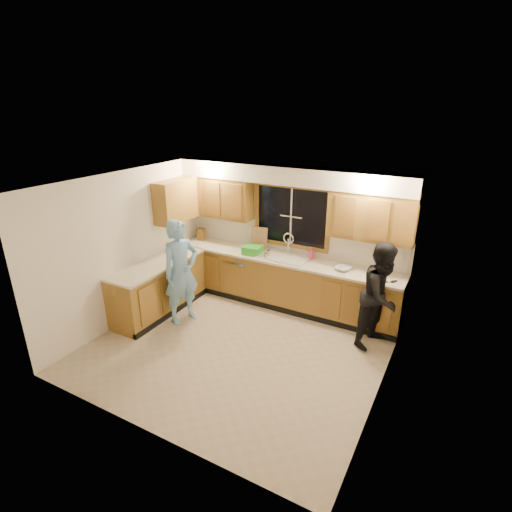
{
  "coord_description": "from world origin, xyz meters",
  "views": [
    {
      "loc": [
        2.72,
        -4.38,
        3.5
      ],
      "look_at": [
        -0.03,
        0.65,
        1.27
      ],
      "focal_mm": 28.0,
      "sensor_mm": 36.0,
      "label": 1
    }
  ],
  "objects_px": {
    "stove": "(136,301)",
    "dish_crate": "(253,250)",
    "woman": "(382,295)",
    "bowl": "(343,269)",
    "man": "(181,272)",
    "knife_block": "(201,234)",
    "soap_bottle": "(311,253)",
    "sink": "(283,260)",
    "dishwasher": "(242,275)"
  },
  "relations": [
    {
      "from": "stove",
      "to": "man",
      "type": "xyz_separation_m",
      "value": [
        0.56,
        0.52,
        0.43
      ]
    },
    {
      "from": "man",
      "to": "dish_crate",
      "type": "height_order",
      "value": "man"
    },
    {
      "from": "bowl",
      "to": "knife_block",
      "type": "bearing_deg",
      "value": 177.3
    },
    {
      "from": "knife_block",
      "to": "soap_bottle",
      "type": "distance_m",
      "value": 2.28
    },
    {
      "from": "stove",
      "to": "man",
      "type": "height_order",
      "value": "man"
    },
    {
      "from": "stove",
      "to": "bowl",
      "type": "xyz_separation_m",
      "value": [
        2.89,
        1.77,
        0.5
      ]
    },
    {
      "from": "dishwasher",
      "to": "bowl",
      "type": "distance_m",
      "value": 2.02
    },
    {
      "from": "stove",
      "to": "dish_crate",
      "type": "bearing_deg",
      "value": 54.53
    },
    {
      "from": "knife_block",
      "to": "bowl",
      "type": "xyz_separation_m",
      "value": [
        2.93,
        -0.14,
        -0.09
      ]
    },
    {
      "from": "man",
      "to": "woman",
      "type": "distance_m",
      "value": 3.18
    },
    {
      "from": "dish_crate",
      "to": "woman",
      "type": "bearing_deg",
      "value": -8.55
    },
    {
      "from": "dish_crate",
      "to": "bowl",
      "type": "height_order",
      "value": "dish_crate"
    },
    {
      "from": "bowl",
      "to": "woman",
      "type": "bearing_deg",
      "value": -28.84
    },
    {
      "from": "stove",
      "to": "soap_bottle",
      "type": "bearing_deg",
      "value": 41.91
    },
    {
      "from": "sink",
      "to": "stove",
      "type": "xyz_separation_m",
      "value": [
        -1.8,
        -1.82,
        -0.41
      ]
    },
    {
      "from": "dishwasher",
      "to": "knife_block",
      "type": "xyz_separation_m",
      "value": [
        -0.98,
        0.1,
        0.63
      ]
    },
    {
      "from": "stove",
      "to": "knife_block",
      "type": "relative_size",
      "value": 3.74
    },
    {
      "from": "dish_crate",
      "to": "bowl",
      "type": "bearing_deg",
      "value": 1.48
    },
    {
      "from": "dishwasher",
      "to": "dish_crate",
      "type": "distance_m",
      "value": 0.65
    },
    {
      "from": "woman",
      "to": "dish_crate",
      "type": "relative_size",
      "value": 5.15
    },
    {
      "from": "woman",
      "to": "soap_bottle",
      "type": "height_order",
      "value": "woman"
    },
    {
      "from": "man",
      "to": "dishwasher",
      "type": "bearing_deg",
      "value": 2.14
    },
    {
      "from": "woman",
      "to": "bowl",
      "type": "height_order",
      "value": "woman"
    },
    {
      "from": "stove",
      "to": "knife_block",
      "type": "xyz_separation_m",
      "value": [
        -0.03,
        1.91,
        0.59
      ]
    },
    {
      "from": "soap_bottle",
      "to": "bowl",
      "type": "distance_m",
      "value": 0.7
    },
    {
      "from": "man",
      "to": "soap_bottle",
      "type": "height_order",
      "value": "man"
    },
    {
      "from": "soap_bottle",
      "to": "dishwasher",
      "type": "bearing_deg",
      "value": -171.09
    },
    {
      "from": "woman",
      "to": "soap_bottle",
      "type": "xyz_separation_m",
      "value": [
        -1.38,
        0.65,
        0.2
      ]
    },
    {
      "from": "knife_block",
      "to": "soap_bottle",
      "type": "height_order",
      "value": "knife_block"
    },
    {
      "from": "dish_crate",
      "to": "sink",
      "type": "bearing_deg",
      "value": 9.84
    },
    {
      "from": "dishwasher",
      "to": "sink",
      "type": "bearing_deg",
      "value": 0.99
    },
    {
      "from": "sink",
      "to": "dishwasher",
      "type": "height_order",
      "value": "sink"
    },
    {
      "from": "man",
      "to": "soap_bottle",
      "type": "xyz_separation_m",
      "value": [
        1.69,
        1.49,
        0.15
      ]
    },
    {
      "from": "dishwasher",
      "to": "bowl",
      "type": "height_order",
      "value": "bowl"
    },
    {
      "from": "dishwasher",
      "to": "soap_bottle",
      "type": "relative_size",
      "value": 3.89
    },
    {
      "from": "woman",
      "to": "sink",
      "type": "bearing_deg",
      "value": 98.09
    },
    {
      "from": "soap_bottle",
      "to": "bowl",
      "type": "xyz_separation_m",
      "value": [
        0.65,
        -0.24,
        -0.08
      ]
    },
    {
      "from": "knife_block",
      "to": "dish_crate",
      "type": "distance_m",
      "value": 1.28
    },
    {
      "from": "bowl",
      "to": "man",
      "type": "bearing_deg",
      "value": -151.85
    },
    {
      "from": "man",
      "to": "knife_block",
      "type": "height_order",
      "value": "man"
    },
    {
      "from": "dish_crate",
      "to": "soap_bottle",
      "type": "distance_m",
      "value": 1.05
    },
    {
      "from": "sink",
      "to": "dish_crate",
      "type": "bearing_deg",
      "value": -170.16
    },
    {
      "from": "dishwasher",
      "to": "soap_bottle",
      "type": "bearing_deg",
      "value": 8.91
    },
    {
      "from": "sink",
      "to": "knife_block",
      "type": "height_order",
      "value": "sink"
    },
    {
      "from": "man",
      "to": "knife_block",
      "type": "bearing_deg",
      "value": 42.14
    },
    {
      "from": "man",
      "to": "bowl",
      "type": "distance_m",
      "value": 2.65
    },
    {
      "from": "sink",
      "to": "man",
      "type": "height_order",
      "value": "man"
    },
    {
      "from": "stove",
      "to": "bowl",
      "type": "height_order",
      "value": "bowl"
    },
    {
      "from": "sink",
      "to": "dish_crate",
      "type": "distance_m",
      "value": 0.59
    },
    {
      "from": "man",
      "to": "soap_bottle",
      "type": "bearing_deg",
      "value": -29.34
    }
  ]
}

